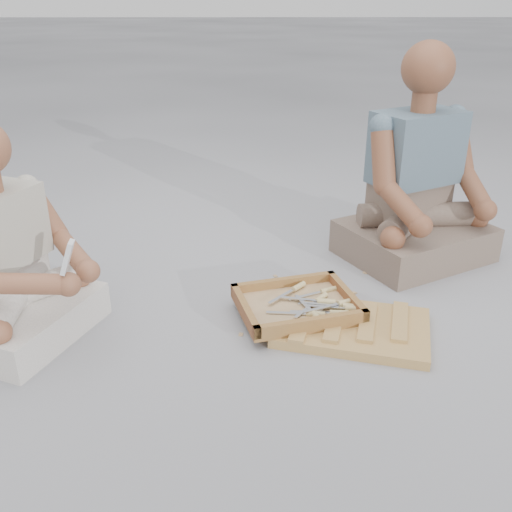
{
  "coord_description": "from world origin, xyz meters",
  "views": [
    {
      "loc": [
        -0.04,
        -1.72,
        1.16
      ],
      "look_at": [
        -0.02,
        0.14,
        0.3
      ],
      "focal_mm": 40.0,
      "sensor_mm": 36.0,
      "label": 1
    }
  ],
  "objects_px": {
    "carved_panel": "(352,328)",
    "tool_tray": "(297,306)",
    "craftsman": "(13,269)",
    "companion": "(418,191)"
  },
  "relations": [
    {
      "from": "carved_panel",
      "to": "tool_tray",
      "type": "relative_size",
      "value": 1.08
    },
    {
      "from": "carved_panel",
      "to": "tool_tray",
      "type": "distance_m",
      "value": 0.23
    },
    {
      "from": "tool_tray",
      "to": "craftsman",
      "type": "height_order",
      "value": "craftsman"
    },
    {
      "from": "craftsman",
      "to": "carved_panel",
      "type": "bearing_deg",
      "value": 112.09
    },
    {
      "from": "companion",
      "to": "carved_panel",
      "type": "bearing_deg",
      "value": 31.72
    },
    {
      "from": "tool_tray",
      "to": "craftsman",
      "type": "xyz_separation_m",
      "value": [
        -1.02,
        -0.1,
        0.21
      ]
    },
    {
      "from": "carved_panel",
      "to": "craftsman",
      "type": "height_order",
      "value": "craftsman"
    },
    {
      "from": "carved_panel",
      "to": "craftsman",
      "type": "xyz_separation_m",
      "value": [
        -1.22,
        -0.0,
        0.25
      ]
    },
    {
      "from": "carved_panel",
      "to": "companion",
      "type": "distance_m",
      "value": 0.85
    },
    {
      "from": "tool_tray",
      "to": "craftsman",
      "type": "bearing_deg",
      "value": -174.28
    }
  ]
}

